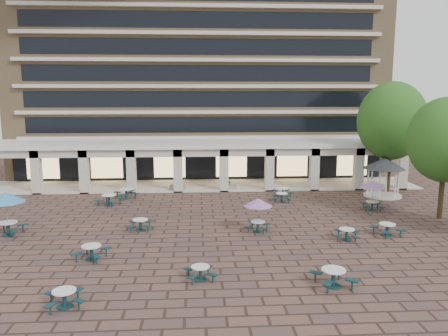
{
  "coord_description": "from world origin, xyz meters",
  "views": [
    {
      "loc": [
        -0.23,
        -27.13,
        8.79
      ],
      "look_at": [
        1.56,
        3.0,
        3.75
      ],
      "focal_mm": 35.0,
      "sensor_mm": 36.0,
      "label": 1
    }
  ],
  "objects_px": {
    "planter_right": "(229,184)",
    "planter_left": "(178,186)",
    "picnic_table_2": "(334,276)",
    "picnic_table_1": "(91,251)",
    "gazebo": "(384,168)",
    "picnic_table_0": "(64,297)"
  },
  "relations": [
    {
      "from": "picnic_table_0",
      "to": "planter_right",
      "type": "relative_size",
      "value": 1.3
    },
    {
      "from": "picnic_table_0",
      "to": "gazebo",
      "type": "distance_m",
      "value": 29.13
    },
    {
      "from": "planter_right",
      "to": "planter_left",
      "type": "bearing_deg",
      "value": 180.0
    },
    {
      "from": "picnic_table_2",
      "to": "planter_left",
      "type": "xyz_separation_m",
      "value": [
        -8.16,
        21.22,
        -0.04
      ]
    },
    {
      "from": "picnic_table_2",
      "to": "planter_left",
      "type": "distance_m",
      "value": 22.74
    },
    {
      "from": "picnic_table_2",
      "to": "planter_right",
      "type": "xyz_separation_m",
      "value": [
        -3.41,
        21.22,
        0.03
      ]
    },
    {
      "from": "picnic_table_0",
      "to": "picnic_table_2",
      "type": "xyz_separation_m",
      "value": [
        11.89,
        1.3,
        0.06
      ]
    },
    {
      "from": "planter_left",
      "to": "planter_right",
      "type": "height_order",
      "value": "planter_right"
    },
    {
      "from": "picnic_table_1",
      "to": "gazebo",
      "type": "relative_size",
      "value": 0.56
    },
    {
      "from": "picnic_table_1",
      "to": "picnic_table_2",
      "type": "distance_m",
      "value": 12.73
    },
    {
      "from": "planter_left",
      "to": "planter_right",
      "type": "distance_m",
      "value": 4.75
    },
    {
      "from": "picnic_table_0",
      "to": "planter_right",
      "type": "bearing_deg",
      "value": 52.65
    },
    {
      "from": "planter_right",
      "to": "picnic_table_2",
      "type": "bearing_deg",
      "value": -80.87
    },
    {
      "from": "gazebo",
      "to": "planter_right",
      "type": "xyz_separation_m",
      "value": [
        -13.38,
        3.37,
        -2.01
      ]
    },
    {
      "from": "picnic_table_1",
      "to": "planter_left",
      "type": "bearing_deg",
      "value": 90.88
    },
    {
      "from": "picnic_table_1",
      "to": "picnic_table_2",
      "type": "height_order",
      "value": "picnic_table_2"
    },
    {
      "from": "gazebo",
      "to": "picnic_table_1",
      "type": "bearing_deg",
      "value": -148.02
    },
    {
      "from": "picnic_table_2",
      "to": "planter_right",
      "type": "height_order",
      "value": "planter_right"
    },
    {
      "from": "picnic_table_1",
      "to": "picnic_table_2",
      "type": "bearing_deg",
      "value": -5.13
    },
    {
      "from": "picnic_table_0",
      "to": "picnic_table_1",
      "type": "distance_m",
      "value": 5.4
    },
    {
      "from": "picnic_table_2",
      "to": "picnic_table_1",
      "type": "bearing_deg",
      "value": 150.26
    },
    {
      "from": "planter_left",
      "to": "picnic_table_2",
      "type": "bearing_deg",
      "value": -68.97
    }
  ]
}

